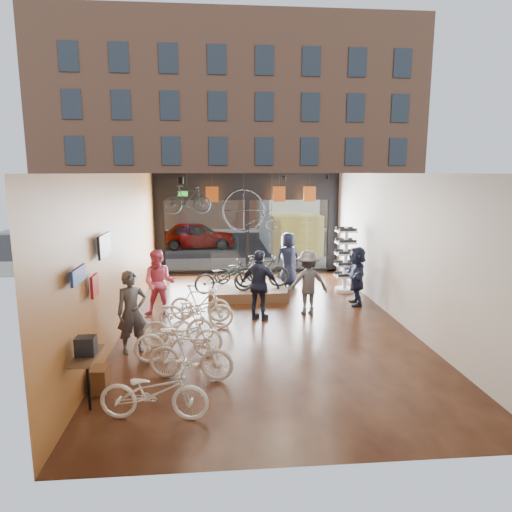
{
  "coord_description": "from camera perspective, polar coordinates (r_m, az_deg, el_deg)",
  "views": [
    {
      "loc": [
        -1.17,
        -11.33,
        3.81
      ],
      "look_at": [
        -0.07,
        1.4,
        1.48
      ],
      "focal_mm": 32.0,
      "sensor_mm": 36.0,
      "label": 1
    }
  ],
  "objects": [
    {
      "name": "floor_bike_1",
      "position": [
        8.74,
        -8.18,
        -12.11
      ],
      "size": [
        1.68,
        0.8,
        0.98
      ],
      "primitive_type": "imported",
      "rotation": [
        0.0,
        0.0,
        1.35
      ],
      "color": "beige",
      "rests_on": "ground_plane"
    },
    {
      "name": "floor_bike_3",
      "position": [
        10.36,
        -9.79,
        -8.57
      ],
      "size": [
        1.64,
        0.64,
        0.96
      ],
      "primitive_type": "imported",
      "rotation": [
        0.0,
        0.0,
        1.69
      ],
      "color": "beige",
      "rests_on": "ground_plane"
    },
    {
      "name": "floor_bike_0",
      "position": [
        7.57,
        -12.62,
        -16.26
      ],
      "size": [
        1.78,
        0.81,
        0.9
      ],
      "primitive_type": "imported",
      "rotation": [
        0.0,
        0.0,
        1.45
      ],
      "color": "beige",
      "rests_on": "ground_plane"
    },
    {
      "name": "display_bike_left",
      "position": [
        13.55,
        -3.99,
        -2.62
      ],
      "size": [
        1.91,
        1.05,
        0.95
      ],
      "primitive_type": "imported",
      "rotation": [
        0.0,
        0.0,
        1.81
      ],
      "color": "black",
      "rests_on": "display_platform"
    },
    {
      "name": "customer_5",
      "position": [
        13.59,
        12.46,
        -2.43
      ],
      "size": [
        0.7,
        1.65,
        1.72
      ],
      "primitive_type": "imported",
      "rotation": [
        0.0,
        0.0,
        4.59
      ],
      "color": "#161C33",
      "rests_on": "ground_plane"
    },
    {
      "name": "floor_bike_5",
      "position": [
        11.96,
        -7.0,
        -5.87
      ],
      "size": [
        1.68,
        0.81,
        0.97
      ],
      "primitive_type": "imported",
      "rotation": [
        0.0,
        0.0,
        1.34
      ],
      "color": "beige",
      "rests_on": "ground_plane"
    },
    {
      "name": "street_car",
      "position": [
        23.56,
        -7.44,
        2.62
      ],
      "size": [
        3.97,
        1.6,
        1.35
      ],
      "primitive_type": "imported",
      "rotation": [
        0.0,
        0.0,
        1.57
      ],
      "color": "gray",
      "rests_on": "street_road"
    },
    {
      "name": "wall_merch",
      "position": [
        8.51,
        -19.93,
        -7.44
      ],
      "size": [
        0.4,
        2.4,
        2.6
      ],
      "primitive_type": null,
      "color": "navy",
      "rests_on": "wall_left"
    },
    {
      "name": "customer_0",
      "position": [
        10.13,
        -15.25,
        -6.77
      ],
      "size": [
        0.77,
        0.66,
        1.79
      ],
      "primitive_type": "imported",
      "rotation": [
        0.0,
        0.0,
        0.43
      ],
      "color": "#3F3F44",
      "rests_on": "ground_plane"
    },
    {
      "name": "jersey_left",
      "position": [
        16.55,
        -5.51,
        7.67
      ],
      "size": [
        0.45,
        0.03,
        0.55
      ],
      "primitive_type": "cube",
      "color": "#CC5919",
      "rests_on": "ceiling"
    },
    {
      "name": "penny_farthing",
      "position": [
        15.69,
        -0.43,
        5.56
      ],
      "size": [
        1.82,
        0.06,
        1.46
      ],
      "primitive_type": null,
      "color": "black",
      "rests_on": "ceiling"
    },
    {
      "name": "customer_1",
      "position": [
        12.49,
        -12.01,
        -3.35
      ],
      "size": [
        0.95,
        0.78,
        1.8
      ],
      "primitive_type": "imported",
      "rotation": [
        0.0,
        0.0,
        -0.12
      ],
      "color": "#CC4C72",
      "rests_on": "ground_plane"
    },
    {
      "name": "box_truck",
      "position": [
        22.75,
        4.19,
        4.22
      ],
      "size": [
        2.35,
        7.06,
        2.78
      ],
      "primitive_type": null,
      "color": "silver",
      "rests_on": "street_road"
    },
    {
      "name": "display_bike_mid",
      "position": [
        14.12,
        0.79,
        -1.93
      ],
      "size": [
        1.71,
        0.54,
        1.02
      ],
      "primitive_type": "imported",
      "rotation": [
        0.0,
        0.0,
        1.61
      ],
      "color": "black",
      "rests_on": "display_platform"
    },
    {
      "name": "sidewalk_near",
      "position": [
        18.94,
        -1.32,
        -1.07
      ],
      "size": [
        30.0,
        2.4,
        0.12
      ],
      "primitive_type": "cube",
      "color": "slate",
      "rests_on": "ground"
    },
    {
      "name": "customer_4",
      "position": [
        15.46,
        4.02,
        -0.44
      ],
      "size": [
        1.05,
        0.86,
        1.85
      ],
      "primitive_type": "imported",
      "rotation": [
        0.0,
        0.0,
        3.49
      ],
      "color": "#161C33",
      "rests_on": "ground_plane"
    },
    {
      "name": "floor_bike_4",
      "position": [
        11.41,
        -7.47,
        -6.72
      ],
      "size": [
        1.83,
        0.66,
        0.96
      ],
      "primitive_type": "imported",
      "rotation": [
        0.0,
        0.0,
        1.56
      ],
      "color": "beige",
      "rests_on": "ground_plane"
    },
    {
      "name": "ceiling",
      "position": [
        11.39,
        0.96,
        10.4
      ],
      "size": [
        7.0,
        12.0,
        0.04
      ],
      "primitive_type": "cube",
      "color": "black",
      "rests_on": "ground"
    },
    {
      "name": "exit_sign",
      "position": [
        17.27,
        -9.12,
        7.7
      ],
      "size": [
        0.35,
        0.06,
        0.18
      ],
      "primitive_type": "cube",
      "color": "#198C26",
      "rests_on": "storefront"
    },
    {
      "name": "jersey_mid",
      "position": [
        16.7,
        2.91,
        7.73
      ],
      "size": [
        0.45,
        0.03,
        0.55
      ],
      "primitive_type": "cube",
      "color": "#CC5919",
      "rests_on": "ceiling"
    },
    {
      "name": "sunglasses_rack",
      "position": [
        14.98,
        11.1,
        -0.42
      ],
      "size": [
        0.73,
        0.65,
        2.12
      ],
      "primitive_type": null,
      "rotation": [
        0.0,
        0.0,
        -0.25
      ],
      "color": "white",
      "rests_on": "ground_plane"
    },
    {
      "name": "customer_2",
      "position": [
        11.88,
        0.47,
        -3.7
      ],
      "size": [
        1.17,
        0.93,
        1.85
      ],
      "primitive_type": "imported",
      "rotation": [
        0.0,
        0.0,
        2.62
      ],
      "color": "#161C33",
      "rests_on": "ground_plane"
    },
    {
      "name": "customer_3",
      "position": [
        12.48,
        6.49,
        -3.31
      ],
      "size": [
        1.18,
        0.74,
        1.75
      ],
      "primitive_type": "imported",
      "rotation": [
        0.0,
        0.0,
        3.23
      ],
      "color": "#3F3F44",
      "rests_on": "ground_plane"
    },
    {
      "name": "hung_bike",
      "position": [
        15.58,
        -8.59,
        6.98
      ],
      "size": [
        1.63,
        0.66,
        0.95
      ],
      "primitive_type": "imported",
      "rotation": [
        0.0,
        0.0,
        1.71
      ],
      "color": "black",
      "rests_on": "ceiling"
    },
    {
      "name": "wall_left",
      "position": [
        11.73,
        -16.45,
        0.55
      ],
      "size": [
        0.04,
        12.0,
        3.8
      ],
      "primitive_type": "cube",
      "color": "#AD5E30",
      "rests_on": "ground"
    },
    {
      "name": "ground_plane",
      "position": [
        12.02,
        0.9,
        -8.24
      ],
      "size": [
        7.0,
        12.0,
        0.04
      ],
      "primitive_type": "cube",
      "color": "black",
      "rests_on": "ground"
    },
    {
      "name": "opposite_building",
      "position": [
        33.0,
        -3.02,
        15.88
      ],
      "size": [
        26.0,
        5.0,
        14.0
      ],
      "primitive_type": "cube",
      "color": "brown",
      "rests_on": "ground"
    },
    {
      "name": "floor_bike_2",
      "position": [
        9.64,
        -9.63,
        -10.02
      ],
      "size": [
        1.9,
        0.95,
        0.96
      ],
      "primitive_type": "imported",
      "rotation": [
        0.0,
        0.0,
        1.75
      ],
      "color": "beige",
      "rests_on": "ground_plane"
    },
    {
      "name": "storefront",
      "position": [
        17.47,
        -1.09,
        4.07
      ],
      "size": [
        7.0,
        0.26,
        3.8
      ],
      "primitive_type": null,
      "color": "black",
      "rests_on": "ground"
    },
    {
      "name": "wall_back",
      "position": [
        5.76,
        7.15,
        -9.1
      ],
      "size": [
        7.0,
        0.04,
        3.8
      ],
      "primitive_type": "cube",
      "color": "beige",
      "rests_on": "ground"
    },
    {
      "name": "street_road",
      "position": [
        26.63,
        -2.39,
        2.09
      ],
      "size": [
        30.0,
        18.0,
        0.02
      ],
      "primitive_type": "cube",
      "color": "black",
      "rests_on": "ground"
    },
    {
      "name": "wall_right",
      "position": [
        12.41,
        17.32,
        1.02
      ],
      "size": [
        0.04,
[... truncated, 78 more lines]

